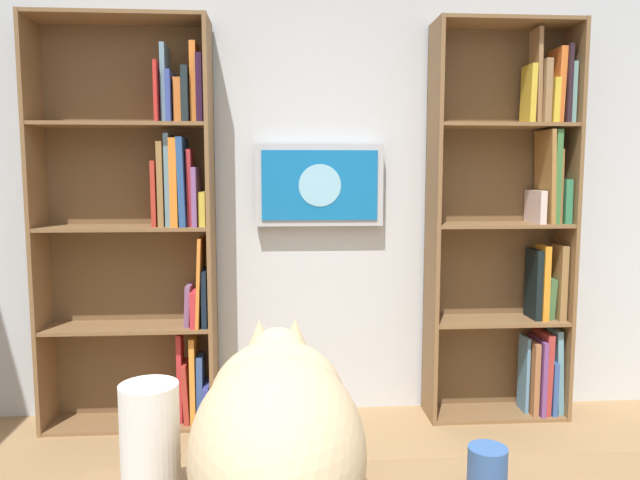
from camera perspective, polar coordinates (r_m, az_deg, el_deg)
The scene contains 7 objects.
wall_back at distance 3.47m, azimuth -0.50°, elevation 5.52°, with size 4.52×0.06×2.70m, color silver.
bookshelf_left at distance 3.58m, azimuth 18.30°, elevation 0.94°, with size 0.80×0.28×2.23m.
bookshelf_right at distance 3.39m, azimuth -15.98°, elevation 1.49°, with size 0.94×0.28×2.22m.
wall_mounted_tv at distance 3.39m, azimuth -0.05°, elevation 5.25°, with size 0.72×0.07×0.46m.
cat at distance 1.17m, azimuth -4.10°, elevation -17.66°, with size 0.33×0.66×0.35m.
paper_towel_roll at distance 1.23m, azimuth -15.87°, elevation -18.79°, with size 0.11×0.11×0.26m, color white.
coffee_mug at distance 1.34m, azimuth 15.68°, elevation -20.40°, with size 0.08×0.08×0.10m, color #335999.
Camera 1 is at (0.21, 1.24, 1.41)m, focal length 33.51 mm.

